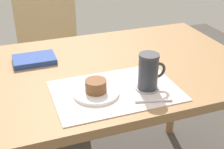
% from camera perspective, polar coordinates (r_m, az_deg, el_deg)
% --- Properties ---
extents(dining_table, '(1.34, 0.79, 0.75)m').
position_cam_1_polar(dining_table, '(1.35, -2.96, -1.81)').
color(dining_table, '#997047').
rests_on(dining_table, ground_plane).
extents(wooden_chair, '(0.46, 0.46, 0.89)m').
position_cam_1_polar(wooden_chair, '(2.04, -11.23, 2.97)').
color(wooden_chair, '#D1B27F').
rests_on(wooden_chair, ground_plane).
extents(placemat, '(0.46, 0.31, 0.00)m').
position_cam_1_polar(placemat, '(1.14, 0.68, -3.01)').
color(placemat, silver).
rests_on(placemat, dining_table).
extents(pastry_plate, '(0.17, 0.17, 0.01)m').
position_cam_1_polar(pastry_plate, '(1.12, -2.93, -3.33)').
color(pastry_plate, white).
rests_on(pastry_plate, placemat).
extents(pastry, '(0.08, 0.08, 0.04)m').
position_cam_1_polar(pastry, '(1.11, -2.97, -2.08)').
color(pastry, brown).
rests_on(pastry, pastry_plate).
extents(coffee_coaster, '(0.09, 0.09, 0.00)m').
position_cam_1_polar(coffee_coaster, '(1.16, 6.46, -2.46)').
color(coffee_coaster, '#99999E').
rests_on(coffee_coaster, placemat).
extents(coffee_mug, '(0.11, 0.07, 0.13)m').
position_cam_1_polar(coffee_mug, '(1.13, 6.75, 0.61)').
color(coffee_mug, '#2D333D').
rests_on(coffee_mug, coffee_coaster).
extents(teaspoon, '(0.13, 0.04, 0.01)m').
position_cam_1_polar(teaspoon, '(1.08, 7.65, -4.79)').
color(teaspoon, silver).
rests_on(teaspoon, placemat).
extents(small_book, '(0.18, 0.12, 0.02)m').
position_cam_1_polar(small_book, '(1.40, -14.01, 2.67)').
color(small_book, navy).
rests_on(small_book, dining_table).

